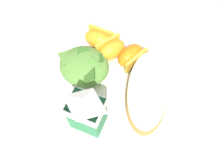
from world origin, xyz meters
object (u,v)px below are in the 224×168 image
(cheesy_pizza_bread, at_px, (147,92))
(milk_carton, at_px, (87,111))
(green_salad_pile, at_px, (84,66))
(orange_wedge_rear, at_px, (99,39))
(orange_wedge_front, at_px, (131,56))
(white_plate, at_px, (112,88))
(orange_wedge_middle, at_px, (111,49))

(cheesy_pizza_bread, distance_m, milk_carton, 0.13)
(cheesy_pizza_bread, relative_size, green_salad_pile, 1.72)
(cheesy_pizza_bread, height_order, orange_wedge_rear, orange_wedge_rear)
(milk_carton, xyz_separation_m, orange_wedge_front, (-0.02, -0.15, -0.04))
(white_plate, bearing_deg, orange_wedge_middle, -66.64)
(white_plate, bearing_deg, cheesy_pizza_bread, -174.49)
(green_salad_pile, relative_size, orange_wedge_middle, 1.53)
(white_plate, height_order, orange_wedge_middle, orange_wedge_middle)
(orange_wedge_front, relative_size, orange_wedge_rear, 1.14)
(white_plate, distance_m, orange_wedge_middle, 0.08)
(orange_wedge_rear, bearing_deg, cheesy_pizza_bread, 150.55)
(cheesy_pizza_bread, xyz_separation_m, orange_wedge_middle, (0.10, -0.06, 0.00))
(orange_wedge_front, xyz_separation_m, orange_wedge_middle, (0.04, 0.00, 0.00))
(cheesy_pizza_bread, height_order, milk_carton, milk_carton)
(milk_carton, relative_size, orange_wedge_middle, 1.57)
(milk_carton, height_order, orange_wedge_front, milk_carton)
(green_salad_pile, height_order, milk_carton, milk_carton)
(orange_wedge_middle, bearing_deg, milk_carton, 96.92)
(orange_wedge_middle, bearing_deg, green_salad_pile, 58.88)
(orange_wedge_middle, height_order, orange_wedge_rear, same)
(white_plate, relative_size, cheesy_pizza_bread, 1.52)
(cheesy_pizza_bread, xyz_separation_m, milk_carton, (0.08, 0.09, 0.04))
(green_salad_pile, bearing_deg, cheesy_pizza_bread, 178.17)
(orange_wedge_front, bearing_deg, milk_carton, 80.94)
(milk_carton, relative_size, orange_wedge_front, 1.58)
(cheesy_pizza_bread, relative_size, milk_carton, 1.68)
(cheesy_pizza_bread, distance_m, orange_wedge_rear, 0.15)
(milk_carton, bearing_deg, orange_wedge_rear, -72.29)
(green_salad_pile, height_order, orange_wedge_rear, green_salad_pile)
(milk_carton, height_order, orange_wedge_rear, milk_carton)
(white_plate, bearing_deg, green_salad_pile, -9.69)
(cheesy_pizza_bread, bearing_deg, milk_carton, 48.83)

